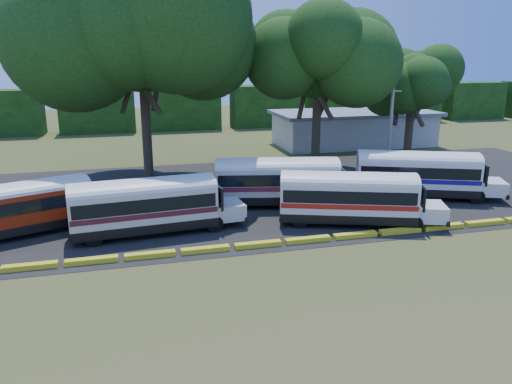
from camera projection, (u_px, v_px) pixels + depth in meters
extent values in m
plane|color=#324818|center=(288.00, 251.00, 27.72)|extent=(160.00, 160.00, 0.00)
cube|color=black|center=(253.00, 193.00, 39.15)|extent=(64.00, 24.00, 0.02)
cube|color=yellow|center=(30.00, 267.00, 25.34)|extent=(2.70, 0.45, 0.30)
cube|color=yellow|center=(92.00, 261.00, 26.07)|extent=(2.70, 0.45, 0.30)
cube|color=yellow|center=(150.00, 255.00, 26.79)|extent=(2.70, 0.45, 0.30)
cube|color=yellow|center=(205.00, 250.00, 27.52)|extent=(2.70, 0.45, 0.30)
cube|color=yellow|center=(258.00, 245.00, 28.25)|extent=(2.70, 0.45, 0.30)
cube|color=yellow|center=(308.00, 240.00, 28.98)|extent=(2.70, 0.45, 0.30)
cube|color=yellow|center=(355.00, 235.00, 29.70)|extent=(2.70, 0.45, 0.30)
cube|color=yellow|center=(400.00, 231.00, 30.43)|extent=(2.70, 0.45, 0.30)
cube|color=yellow|center=(443.00, 227.00, 31.16)|extent=(2.70, 0.45, 0.30)
cube|color=yellow|center=(484.00, 223.00, 31.88)|extent=(2.70, 0.45, 0.30)
cube|color=beige|center=(354.00, 130.00, 59.57)|extent=(18.00, 8.00, 3.60)
cube|color=slate|center=(355.00, 113.00, 59.03)|extent=(19.00, 9.00, 0.40)
cube|color=black|center=(3.00, 113.00, 65.85)|extent=(10.00, 4.00, 6.00)
cube|color=black|center=(98.00, 110.00, 68.76)|extent=(10.00, 4.00, 6.00)
cube|color=black|center=(185.00, 108.00, 71.66)|extent=(10.00, 4.00, 6.00)
cube|color=black|center=(265.00, 106.00, 74.57)|extent=(10.00, 4.00, 6.00)
cube|color=black|center=(339.00, 104.00, 77.48)|extent=(10.00, 4.00, 6.00)
cube|color=black|center=(408.00, 102.00, 80.39)|extent=(10.00, 4.00, 6.00)
cube|color=black|center=(472.00, 100.00, 83.30)|extent=(10.00, 4.00, 6.00)
cylinder|color=black|center=(91.00, 219.00, 31.52)|extent=(1.01, 0.62, 0.98)
cylinder|color=black|center=(81.00, 211.00, 33.15)|extent=(1.01, 0.62, 0.98)
cube|color=black|center=(22.00, 225.00, 30.11)|extent=(8.38, 5.27, 0.54)
cube|color=#952109|center=(20.00, 206.00, 29.79)|extent=(8.38, 5.27, 1.80)
cube|color=black|center=(20.00, 203.00, 29.74)|extent=(8.10, 5.20, 0.75)
ellipsoid|color=silver|center=(18.00, 192.00, 29.55)|extent=(8.38, 5.27, 1.10)
cube|color=#952109|center=(102.00, 206.00, 32.83)|extent=(2.44, 2.66, 0.93)
cube|color=black|center=(91.00, 193.00, 32.22)|extent=(0.97, 2.15, 1.35)
cube|color=black|center=(114.00, 209.00, 33.41)|extent=(1.06, 2.30, 0.29)
cylinder|color=black|center=(215.00, 224.00, 30.56)|extent=(1.06, 0.38, 1.04)
cylinder|color=black|center=(206.00, 213.00, 32.58)|extent=(1.06, 0.38, 1.04)
cylinder|color=black|center=(94.00, 238.00, 28.26)|extent=(1.06, 0.38, 1.04)
cylinder|color=black|center=(92.00, 226.00, 30.28)|extent=(1.06, 0.38, 1.04)
cube|color=black|center=(145.00, 223.00, 30.21)|extent=(8.75, 3.37, 0.57)
cube|color=beige|center=(144.00, 204.00, 29.88)|extent=(8.75, 3.37, 1.91)
cube|color=black|center=(143.00, 200.00, 29.81)|extent=(8.41, 3.40, 0.80)
cube|color=#4C131D|center=(144.00, 210.00, 29.98)|extent=(8.66, 3.40, 0.31)
ellipsoid|color=silver|center=(143.00, 188.00, 29.62)|extent=(8.75, 3.37, 1.17)
cube|color=beige|center=(227.00, 210.00, 31.82)|extent=(2.08, 2.45, 0.99)
cube|color=black|center=(217.00, 195.00, 31.33)|extent=(0.37, 2.40, 1.43)
cube|color=black|center=(241.00, 214.00, 32.22)|extent=(0.42, 2.56, 0.31)
cube|color=black|center=(71.00, 233.00, 28.86)|extent=(0.42, 2.56, 0.31)
cylinder|color=black|center=(336.00, 202.00, 35.02)|extent=(1.10, 0.51, 1.06)
cylinder|color=black|center=(330.00, 193.00, 37.20)|extent=(1.10, 0.51, 1.06)
cylinder|color=black|center=(234.00, 203.00, 34.71)|extent=(1.10, 0.51, 1.06)
cylinder|color=black|center=(234.00, 195.00, 36.89)|extent=(1.10, 0.51, 1.06)
cube|color=black|center=(277.00, 196.00, 35.89)|extent=(9.04, 4.39, 0.58)
cube|color=beige|center=(277.00, 179.00, 35.55)|extent=(9.04, 4.39, 1.94)
cube|color=black|center=(277.00, 176.00, 35.49)|extent=(8.71, 4.38, 0.81)
cube|color=maroon|center=(277.00, 185.00, 35.66)|extent=(8.96, 4.41, 0.32)
ellipsoid|color=silver|center=(277.00, 166.00, 35.29)|extent=(9.04, 4.39, 1.19)
cube|color=beige|center=(350.00, 191.00, 36.03)|extent=(2.35, 2.67, 1.01)
cube|color=black|center=(341.00, 177.00, 35.73)|extent=(0.66, 2.41, 1.45)
cube|color=black|center=(361.00, 197.00, 36.19)|extent=(0.73, 2.58, 0.32)
cube|color=black|center=(217.00, 198.00, 35.73)|extent=(0.73, 2.58, 0.32)
cylinder|color=black|center=(414.00, 224.00, 30.61)|extent=(1.07, 0.62, 1.03)
cylinder|color=black|center=(407.00, 213.00, 32.73)|extent=(1.07, 0.62, 1.03)
cylinder|color=black|center=(300.00, 220.00, 31.22)|extent=(1.07, 0.62, 1.03)
cylinder|color=black|center=(300.00, 210.00, 33.34)|extent=(1.07, 0.62, 1.03)
cube|color=black|center=(347.00, 214.00, 31.98)|extent=(8.83, 5.28, 0.57)
cube|color=silver|center=(348.00, 196.00, 31.65)|extent=(8.83, 5.28, 1.89)
cube|color=black|center=(348.00, 192.00, 31.59)|extent=(8.53, 5.23, 0.79)
cube|color=#AA1711|center=(347.00, 201.00, 31.75)|extent=(8.77, 5.29, 0.31)
ellipsoid|color=silver|center=(348.00, 181.00, 31.40)|extent=(8.83, 5.28, 1.16)
cube|color=silver|center=(429.00, 212.00, 31.45)|extent=(2.51, 2.76, 0.98)
cube|color=black|center=(420.00, 196.00, 31.23)|extent=(0.95, 2.29, 1.42)
cube|color=black|center=(443.00, 218.00, 31.48)|extent=(1.03, 2.44, 0.31)
cube|color=black|center=(282.00, 214.00, 32.37)|extent=(1.03, 2.44, 0.31)
cylinder|color=black|center=(477.00, 197.00, 36.29)|extent=(1.11, 0.69, 1.07)
cylinder|color=black|center=(468.00, 189.00, 38.48)|extent=(1.11, 0.69, 1.07)
cylinder|color=black|center=(375.00, 193.00, 37.25)|extent=(1.11, 0.69, 1.07)
cylinder|color=black|center=(372.00, 185.00, 39.45)|extent=(1.11, 0.69, 1.07)
cube|color=black|center=(415.00, 188.00, 37.89)|extent=(9.17, 5.85, 0.59)
cube|color=white|center=(417.00, 172.00, 37.55)|extent=(9.17, 5.85, 1.97)
cube|color=black|center=(417.00, 169.00, 37.49)|extent=(8.87, 5.77, 0.83)
cube|color=navy|center=(416.00, 177.00, 37.66)|extent=(9.11, 5.85, 0.32)
ellipsoid|color=silver|center=(418.00, 159.00, 37.29)|extent=(9.17, 5.85, 1.21)
cube|color=white|center=(490.00, 187.00, 37.10)|extent=(2.69, 2.92, 1.02)
cube|color=black|center=(482.00, 173.00, 36.91)|extent=(1.09, 2.35, 1.48)
cube|color=black|center=(502.00, 193.00, 37.09)|extent=(1.18, 2.51, 0.32)
cube|color=black|center=(357.00, 188.00, 38.50)|extent=(1.18, 2.51, 0.32)
cylinder|color=#35291A|center=(146.00, 129.00, 42.19)|extent=(0.80, 0.80, 8.88)
cylinder|color=#35291A|center=(158.00, 83.00, 41.88)|extent=(1.49, 3.12, 5.03)
cylinder|color=#35291A|center=(131.00, 83.00, 41.71)|extent=(2.37, 2.70, 5.03)
cylinder|color=#35291A|center=(141.00, 84.00, 39.92)|extent=(3.18, 0.98, 5.03)
ellipsoid|color=black|center=(140.00, 24.00, 39.93)|extent=(14.66, 14.66, 10.75)
cylinder|color=#35291A|center=(316.00, 130.00, 46.38)|extent=(0.80, 0.80, 7.37)
cylinder|color=#35291A|center=(328.00, 95.00, 46.24)|extent=(1.33, 2.67, 4.21)
cylinder|color=#35291A|center=(304.00, 96.00, 46.07)|extent=(2.06, 2.34, 4.21)
cylinder|color=#35291A|center=(320.00, 97.00, 44.28)|extent=(2.72, 0.90, 4.21)
ellipsoid|color=black|center=(319.00, 51.00, 44.48)|extent=(11.34, 11.34, 8.31)
cylinder|color=#35291A|center=(409.00, 133.00, 50.85)|extent=(0.80, 0.80, 5.54)
cylinder|color=#35291A|center=(419.00, 109.00, 50.93)|extent=(1.14, 2.14, 3.22)
cylinder|color=#35291A|center=(397.00, 109.00, 50.75)|extent=(1.69, 1.90, 3.22)
cylinder|color=#35291A|center=(416.00, 111.00, 48.97)|extent=(2.16, 0.80, 3.22)
ellipsoid|color=black|center=(413.00, 78.00, 49.39)|extent=(6.71, 6.71, 4.92)
cylinder|color=gray|center=(390.00, 132.00, 44.04)|extent=(0.30, 0.30, 7.85)
cube|color=gray|center=(393.00, 91.00, 43.09)|extent=(1.60, 0.12, 0.12)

